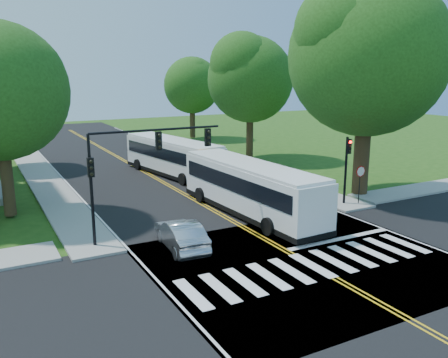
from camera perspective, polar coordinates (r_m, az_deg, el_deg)
ground at (r=22.72m, az=9.77°, el=-9.81°), size 140.00×140.00×0.00m
road at (r=37.81m, az=-7.17°, el=-0.49°), size 14.00×96.00×0.01m
cross_road at (r=22.71m, az=9.77°, el=-9.79°), size 60.00×12.00×0.01m
center_line at (r=41.48m, az=-9.17°, el=0.65°), size 0.36×70.00×0.01m
edge_line_w at (r=39.86m, az=-18.43°, el=-0.36°), size 0.12×70.00×0.01m
edge_line_e at (r=44.11m, az=-0.80°, el=1.54°), size 0.12×70.00×0.01m
crosswalk at (r=22.35m, az=10.57°, el=-10.18°), size 12.60×3.00×0.01m
stop_bar at (r=25.98m, az=13.74°, el=-7.01°), size 6.60×0.40×0.01m
sidewalk_nw at (r=42.55m, az=-21.13°, el=0.33°), size 2.60×40.00×0.15m
sidewalk_ne at (r=47.39m, az=-0.87°, el=2.41°), size 2.60×40.00×0.15m
tree_ne_big at (r=34.31m, az=16.95°, el=13.91°), size 10.80×10.80×14.91m
tree_east_mid at (r=47.30m, az=3.19°, el=11.86°), size 8.40×8.40×11.93m
tree_east_far at (r=61.96m, az=-3.88°, el=11.17°), size 7.20×7.20×10.34m
signal_nw at (r=24.33m, az=-10.43°, el=2.46°), size 7.15×0.46×5.66m
signal_ne at (r=31.75m, az=14.56°, el=2.08°), size 0.30×0.46×4.40m
stop_sign at (r=32.15m, az=16.07°, el=0.42°), size 0.76×0.08×2.53m
bus_lead at (r=29.11m, az=3.18°, el=-1.03°), size 3.43×12.46×3.19m
bus_follow at (r=40.30m, az=-6.23°, el=2.73°), size 4.48×12.17×3.08m
hatchback at (r=23.78m, az=-5.19°, el=-6.68°), size 1.92×4.57×1.47m
suv at (r=34.63m, az=5.82°, el=-0.46°), size 3.87×5.67×1.44m
dark_sedan at (r=39.13m, az=-0.08°, el=1.09°), size 2.01×4.72×1.36m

